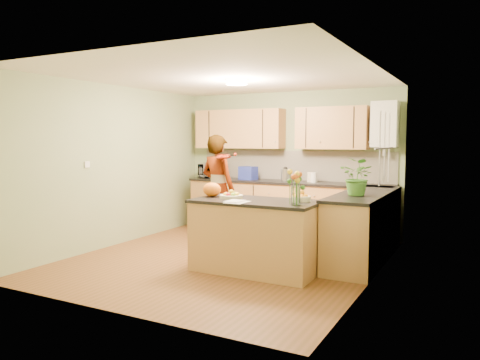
% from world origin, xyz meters
% --- Properties ---
extents(floor, '(4.50, 4.50, 0.00)m').
position_xyz_m(floor, '(0.00, 0.00, 0.00)').
color(floor, brown).
rests_on(floor, ground).
extents(ceiling, '(4.00, 4.50, 0.02)m').
position_xyz_m(ceiling, '(0.00, 0.00, 2.50)').
color(ceiling, white).
rests_on(ceiling, wall_back).
extents(wall_back, '(4.00, 0.02, 2.50)m').
position_xyz_m(wall_back, '(0.00, 2.25, 1.25)').
color(wall_back, gray).
rests_on(wall_back, floor).
extents(wall_front, '(4.00, 0.02, 2.50)m').
position_xyz_m(wall_front, '(0.00, -2.25, 1.25)').
color(wall_front, gray).
rests_on(wall_front, floor).
extents(wall_left, '(0.02, 4.50, 2.50)m').
position_xyz_m(wall_left, '(-2.00, 0.00, 1.25)').
color(wall_left, gray).
rests_on(wall_left, floor).
extents(wall_right, '(0.02, 4.50, 2.50)m').
position_xyz_m(wall_right, '(2.00, 0.00, 1.25)').
color(wall_right, gray).
rests_on(wall_right, floor).
extents(back_counter, '(3.64, 0.62, 0.94)m').
position_xyz_m(back_counter, '(0.10, 1.95, 0.47)').
color(back_counter, '#C3834E').
rests_on(back_counter, floor).
extents(right_counter, '(0.62, 2.24, 0.94)m').
position_xyz_m(right_counter, '(1.70, 0.85, 0.47)').
color(right_counter, '#C3834E').
rests_on(right_counter, floor).
extents(splashback, '(3.60, 0.02, 0.52)m').
position_xyz_m(splashback, '(0.10, 2.23, 1.20)').
color(splashback, white).
rests_on(splashback, back_counter).
extents(upper_cabinets, '(3.20, 0.34, 0.70)m').
position_xyz_m(upper_cabinets, '(-0.18, 2.08, 1.85)').
color(upper_cabinets, '#C3834E').
rests_on(upper_cabinets, wall_back).
extents(boiler, '(0.40, 0.30, 0.86)m').
position_xyz_m(boiler, '(1.70, 2.09, 1.90)').
color(boiler, white).
rests_on(boiler, wall_back).
extents(window_right, '(0.01, 1.30, 1.05)m').
position_xyz_m(window_right, '(1.99, 0.60, 1.55)').
color(window_right, white).
rests_on(window_right, wall_right).
extents(light_switch, '(0.02, 0.09, 0.09)m').
position_xyz_m(light_switch, '(-1.99, -0.60, 1.30)').
color(light_switch, white).
rests_on(light_switch, wall_left).
extents(ceiling_lamp, '(0.30, 0.30, 0.07)m').
position_xyz_m(ceiling_lamp, '(0.00, 0.30, 2.46)').
color(ceiling_lamp, '#FFEABF').
rests_on(ceiling_lamp, ceiling).
extents(peninsula_island, '(1.58, 0.81, 0.91)m').
position_xyz_m(peninsula_island, '(0.61, -0.33, 0.45)').
color(peninsula_island, '#C3834E').
rests_on(peninsula_island, floor).
extents(fruit_dish, '(0.30, 0.30, 0.10)m').
position_xyz_m(fruit_dish, '(0.26, -0.33, 0.95)').
color(fruit_dish, beige).
rests_on(fruit_dish, peninsula_island).
extents(orange_bowl, '(0.23, 0.23, 0.13)m').
position_xyz_m(orange_bowl, '(1.16, -0.18, 0.96)').
color(orange_bowl, beige).
rests_on(orange_bowl, peninsula_island).
extents(flower_vase, '(0.26, 0.26, 0.48)m').
position_xyz_m(flower_vase, '(1.21, -0.51, 1.23)').
color(flower_vase, silver).
rests_on(flower_vase, peninsula_island).
extents(orange_bag, '(0.30, 0.27, 0.19)m').
position_xyz_m(orange_bag, '(-0.06, -0.28, 1.00)').
color(orange_bag, orange).
rests_on(orange_bag, peninsula_island).
extents(papers, '(0.23, 0.31, 0.01)m').
position_xyz_m(papers, '(0.51, -0.63, 0.91)').
color(papers, silver).
rests_on(papers, peninsula_island).
extents(violinist, '(0.70, 0.53, 1.74)m').
position_xyz_m(violinist, '(-0.70, 0.96, 0.87)').
color(violinist, '#E2AB8A').
rests_on(violinist, floor).
extents(violin, '(0.68, 0.59, 0.17)m').
position_xyz_m(violin, '(-0.50, 0.74, 1.39)').
color(violin, '#560905').
rests_on(violin, violinist).
extents(microwave, '(0.55, 0.43, 0.27)m').
position_xyz_m(microwave, '(-1.39, 1.95, 1.08)').
color(microwave, white).
rests_on(microwave, back_counter).
extents(blue_box, '(0.33, 0.26, 0.23)m').
position_xyz_m(blue_box, '(-0.65, 1.94, 1.06)').
color(blue_box, '#212E97').
rests_on(blue_box, back_counter).
extents(kettle, '(0.15, 0.15, 0.29)m').
position_xyz_m(kettle, '(0.07, 1.96, 1.06)').
color(kettle, '#B3B4B8').
rests_on(kettle, back_counter).
extents(jar_cream, '(0.13, 0.13, 0.17)m').
position_xyz_m(jar_cream, '(0.52, 1.97, 1.02)').
color(jar_cream, beige).
rests_on(jar_cream, back_counter).
extents(jar_white, '(0.14, 0.14, 0.17)m').
position_xyz_m(jar_white, '(0.59, 1.95, 1.02)').
color(jar_white, white).
rests_on(jar_white, back_counter).
extents(potted_plant, '(0.53, 0.49, 0.49)m').
position_xyz_m(potted_plant, '(1.70, 0.44, 1.18)').
color(potted_plant, '#3B7527').
rests_on(potted_plant, right_counter).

